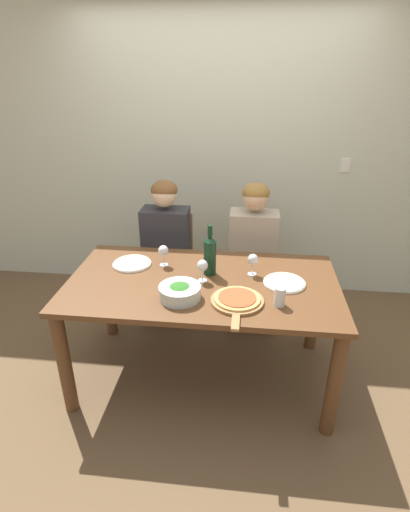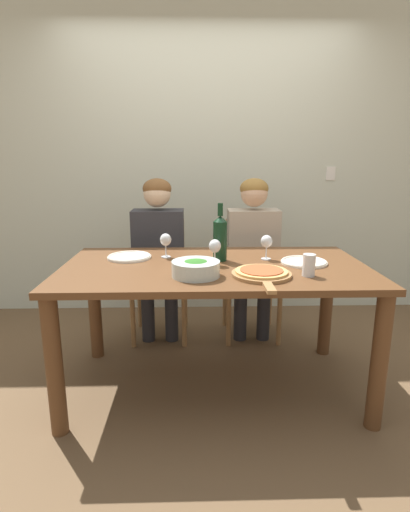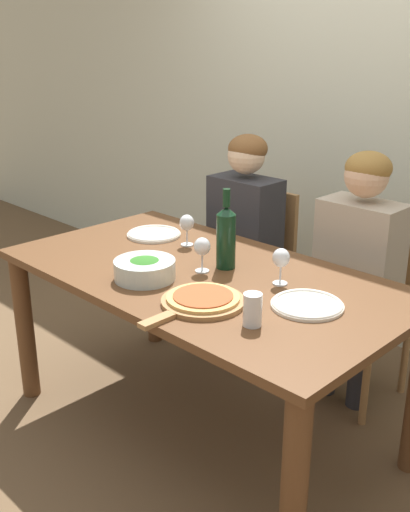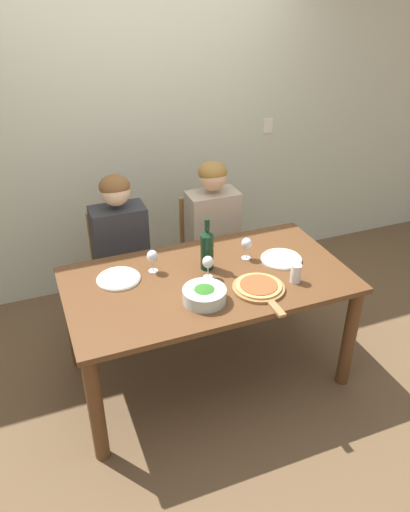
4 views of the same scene
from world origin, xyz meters
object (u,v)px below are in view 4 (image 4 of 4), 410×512
(chair_left, at_px, (120,265))
(wine_glass_centre, at_px, (209,263))
(chair_right, at_px, (208,248))
(water_tumbler, at_px, (296,273))
(broccoli_bowl, at_px, (204,295))
(pizza_on_board, at_px, (259,288))
(dinner_plate_left, at_px, (119,278))
(person_woman, at_px, (121,242))
(wine_glass_right, at_px, (247,245))
(wine_glass_left, at_px, (152,257))
(person_man, at_px, (213,225))
(dinner_plate_right, at_px, (281,259))
(wine_bottle, at_px, (207,249))

(chair_left, bearing_deg, wine_glass_centre, -64.12)
(chair_right, distance_m, water_tumbler, 1.11)
(broccoli_bowl, relative_size, pizza_on_board, 0.56)
(dinner_plate_left, bearing_deg, person_woman, 75.86)
(chair_right, bearing_deg, dinner_plate_left, -143.16)
(pizza_on_board, relative_size, wine_glass_right, 3.01)
(wine_glass_centre, bearing_deg, wine_glass_left, 147.55)
(broccoli_bowl, bearing_deg, chair_right, 67.11)
(chair_right, xyz_separation_m, pizza_on_board, (-0.09, -1.05, 0.30))
(chair_left, height_order, wine_glass_centre, wine_glass_centre)
(chair_left, xyz_separation_m, person_woman, (-0.00, -0.11, 0.25))
(person_man, xyz_separation_m, water_tumbler, (0.15, -0.94, 0.09))
(wine_glass_left, distance_m, wine_glass_right, 0.62)
(wine_glass_right, xyz_separation_m, wine_glass_centre, (-0.31, -0.12, 0.00))
(pizza_on_board, bearing_deg, chair_left, 120.65)
(wine_glass_left, bearing_deg, water_tumbler, -28.98)
(water_tumbler, bearing_deg, chair_left, 129.63)
(wine_glass_centre, bearing_deg, broccoli_bowl, -117.17)
(chair_right, height_order, person_woman, person_woman)
(wine_glass_left, xyz_separation_m, water_tumbler, (0.77, -0.43, -0.05))
(dinner_plate_left, bearing_deg, wine_glass_centre, -18.48)
(person_woman, xyz_separation_m, wine_glass_centre, (0.39, -0.70, 0.13))
(person_man, relative_size, dinner_plate_right, 4.61)
(dinner_plate_right, relative_size, wine_glass_left, 1.78)
(wine_bottle, height_order, wine_glass_left, wine_bottle)
(wine_glass_left, bearing_deg, broccoli_bowl, -66.05)
(person_woman, distance_m, dinner_plate_right, 1.14)
(chair_right, relative_size, wine_glass_right, 6.01)
(person_man, height_order, broccoli_bowl, person_man)
(person_man, relative_size, dinner_plate_left, 4.61)
(person_woman, bearing_deg, wine_bottle, -54.54)
(wine_glass_left, bearing_deg, wine_glass_centre, -32.45)
(wine_glass_left, bearing_deg, chair_right, 44.90)
(water_tumbler, bearing_deg, wine_glass_right, 113.99)
(chair_left, distance_m, water_tumbler, 1.40)
(dinner_plate_right, bearing_deg, person_man, 106.39)
(broccoli_bowl, distance_m, wine_glass_left, 0.46)
(chair_left, distance_m, dinner_plate_left, 0.71)
(dinner_plate_right, height_order, pizza_on_board, pizza_on_board)
(chair_right, distance_m, pizza_on_board, 1.09)
(dinner_plate_left, bearing_deg, chair_right, 36.84)
(chair_right, distance_m, person_man, 0.27)
(wine_glass_right, distance_m, water_tumbler, 0.40)
(wine_glass_centre, bearing_deg, wine_glass_right, 21.04)
(broccoli_bowl, height_order, wine_glass_right, wine_glass_right)
(wine_bottle, relative_size, dinner_plate_left, 1.29)
(chair_left, distance_m, chair_right, 0.71)
(wine_glass_left, bearing_deg, dinner_plate_left, -176.15)
(broccoli_bowl, relative_size, water_tumbler, 2.16)
(chair_left, bearing_deg, person_man, -8.65)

